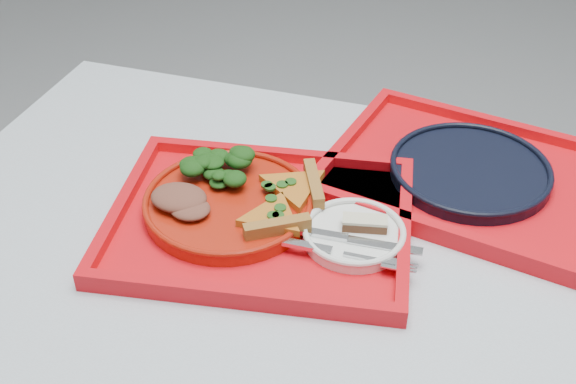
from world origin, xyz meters
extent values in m
cube|color=#A6B0BB|center=(0.00, 0.00, 0.73)|extent=(1.60, 0.80, 0.03)
cylinder|color=gray|center=(-0.72, 0.32, 0.36)|extent=(0.05, 0.05, 0.72)
cube|color=red|center=(-0.26, 0.00, 0.76)|extent=(0.50, 0.41, 0.01)
cube|color=red|center=(0.03, 0.21, 0.76)|extent=(0.51, 0.43, 0.01)
cylinder|color=#A41B0A|center=(-0.31, 0.01, 0.77)|extent=(0.26, 0.26, 0.02)
cylinder|color=white|center=(-0.11, 0.00, 0.77)|extent=(0.15, 0.15, 0.01)
cylinder|color=black|center=(0.03, 0.21, 0.77)|extent=(0.26, 0.26, 0.02)
ellipsoid|color=black|center=(-0.35, 0.07, 0.80)|extent=(0.09, 0.08, 0.05)
ellipsoid|color=brown|center=(-0.38, -0.02, 0.79)|extent=(0.09, 0.07, 0.03)
cube|color=#4A2A18|center=(-0.10, 0.01, 0.78)|extent=(0.07, 0.04, 0.01)
cube|color=beige|center=(-0.10, 0.01, 0.79)|extent=(0.07, 0.04, 0.00)
cube|color=silver|center=(-0.10, -0.02, 0.78)|extent=(0.19, 0.03, 0.01)
cube|color=silver|center=(-0.12, -0.06, 0.78)|extent=(0.19, 0.03, 0.01)
camera|label=1|loc=(0.04, -0.79, 1.46)|focal=45.00mm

